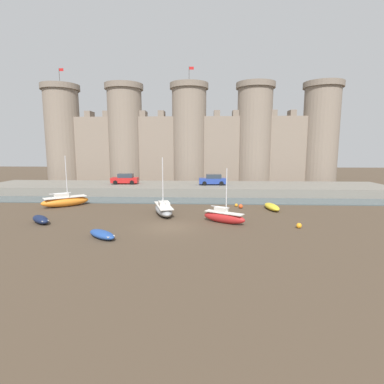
{
  "coord_description": "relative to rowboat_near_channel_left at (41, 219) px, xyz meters",
  "views": [
    {
      "loc": [
        3.2,
        -25.29,
        6.95
      ],
      "look_at": [
        1.83,
        4.31,
        2.5
      ],
      "focal_mm": 28.0,
      "sensor_mm": 36.0,
      "label": 1
    }
  ],
  "objects": [
    {
      "name": "castle",
      "position": [
        11.97,
        31.16,
        8.06
      ],
      "size": [
        55.77,
        7.11,
        21.53
      ],
      "color": "gray",
      "rests_on": "ground"
    },
    {
      "name": "sailboat_midflat_centre",
      "position": [
        -1.41,
        7.86,
        0.29
      ],
      "size": [
        5.17,
        4.52,
        5.96
      ],
      "color": "orange",
      "rests_on": "ground"
    },
    {
      "name": "quay_road",
      "position": [
        11.97,
        19.42,
        0.26
      ],
      "size": [
        60.66,
        10.0,
        1.28
      ],
      "primitive_type": "cube",
      "color": "slate",
      "rests_on": "ground"
    },
    {
      "name": "car_quay_centre_east",
      "position": [
        16.25,
        19.07,
        1.68
      ],
      "size": [
        4.17,
        2.02,
        1.62
      ],
      "color": "#263F99",
      "rests_on": "quay_road"
    },
    {
      "name": "car_quay_west",
      "position": [
        2.62,
        19.57,
        1.68
      ],
      "size": [
        4.17,
        2.02,
        1.62
      ],
      "color": "red",
      "rests_on": "quay_road"
    },
    {
      "name": "water_channel",
      "position": [
        11.97,
        12.17,
        -0.33
      ],
      "size": [
        80.0,
        4.5,
        0.1
      ],
      "primitive_type": "cube",
      "color": "#47565B",
      "rests_on": "ground"
    },
    {
      "name": "mooring_buoy_mid_mud",
      "position": [
        19.18,
        7.69,
        -0.13
      ],
      "size": [
        0.49,
        0.49,
        0.49
      ],
      "primitive_type": "sphere",
      "color": "#E04C1E",
      "rests_on": "ground"
    },
    {
      "name": "sailboat_midflat_right",
      "position": [
        16.85,
        0.95,
        0.23
      ],
      "size": [
        4.11,
        3.04,
        5.08
      ],
      "color": "red",
      "rests_on": "ground"
    },
    {
      "name": "mooring_buoy_near_channel",
      "position": [
        23.26,
        -0.59,
        -0.15
      ],
      "size": [
        0.46,
        0.46,
        0.46
      ],
      "primitive_type": "sphere",
      "color": "orange",
      "rests_on": "ground"
    },
    {
      "name": "ground_plane",
      "position": [
        11.97,
        -0.85,
        -0.38
      ],
      "size": [
        160.0,
        160.0,
        0.0
      ],
      "primitive_type": "plane",
      "color": "#4C3D2D"
    },
    {
      "name": "sailboat_foreground_centre",
      "position": [
        10.8,
        4.19,
        0.2
      ],
      "size": [
        3.06,
        5.64,
        5.91
      ],
      "color": "gray",
      "rests_on": "ground"
    },
    {
      "name": "mooring_buoy_near_shore",
      "position": [
        10.15,
        8.58,
        -0.17
      ],
      "size": [
        0.41,
        0.41,
        0.41
      ],
      "primitive_type": "sphere",
      "color": "#E04C1E",
      "rests_on": "ground"
    },
    {
      "name": "mooring_buoy_off_centre",
      "position": [
        18.78,
        8.65,
        -0.19
      ],
      "size": [
        0.38,
        0.38,
        0.38
      ],
      "primitive_type": "sphere",
      "color": "orange",
      "rests_on": "ground"
    },
    {
      "name": "rowboat_foreground_left",
      "position": [
        22.59,
        7.09,
        -0.03
      ],
      "size": [
        1.65,
        3.63,
        0.67
      ],
      "color": "yellow",
      "rests_on": "ground"
    },
    {
      "name": "rowboat_near_channel_left",
      "position": [
        0.0,
        0.0,
        0.0
      ],
      "size": [
        2.81,
        2.71,
        0.72
      ],
      "color": "#141E3D",
      "rests_on": "ground"
    },
    {
      "name": "rowboat_foreground_right",
      "position": [
        7.22,
        -4.22,
        -0.06
      ],
      "size": [
        3.01,
        2.74,
        0.61
      ],
      "color": "#234793",
      "rests_on": "ground"
    }
  ]
}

